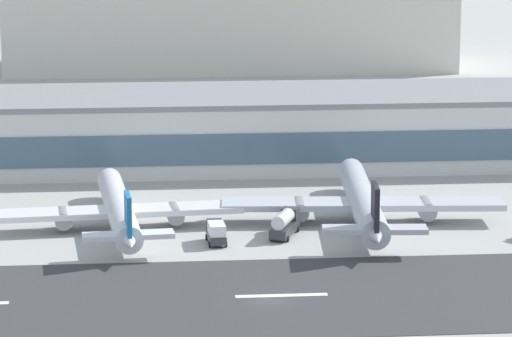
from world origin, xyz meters
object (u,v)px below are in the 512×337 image
object	(u,v)px
terminal_building	(224,128)
service_box_truck_1	(216,232)
airliner_black_tail_gate_1	(363,203)
service_fuel_truck_2	(285,223)
airliner_blue_tail_gate_0	(119,211)

from	to	relation	value
terminal_building	service_box_truck_1	bearing A→B (deg)	-94.99
airliner_black_tail_gate_1	service_fuel_truck_2	world-z (taller)	airliner_black_tail_gate_1
airliner_blue_tail_gate_0	service_fuel_truck_2	distance (m)	25.54
terminal_building	service_box_truck_1	world-z (taller)	terminal_building
airliner_blue_tail_gate_0	terminal_building	bearing A→B (deg)	-26.69
service_fuel_truck_2	service_box_truck_1	bearing A→B (deg)	128.78
airliner_blue_tail_gate_0	service_fuel_truck_2	xyz separation A→B (m)	(24.81, -5.96, -1.01)
terminal_building	service_fuel_truck_2	xyz separation A→B (m)	(5.50, -54.37, -4.68)
terminal_building	service_box_truck_1	xyz separation A→B (m)	(-5.03, -57.67, -4.92)
airliner_blue_tail_gate_0	service_fuel_truck_2	bearing A→B (deg)	-108.44
airliner_blue_tail_gate_0	airliner_black_tail_gate_1	world-z (taller)	airliner_black_tail_gate_1
terminal_building	airliner_blue_tail_gate_0	world-z (taller)	terminal_building
airliner_black_tail_gate_1	airliner_blue_tail_gate_0	bearing A→B (deg)	94.88
service_box_truck_1	service_fuel_truck_2	bearing A→B (deg)	-76.13
airliner_black_tail_gate_1	terminal_building	bearing A→B (deg)	25.32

